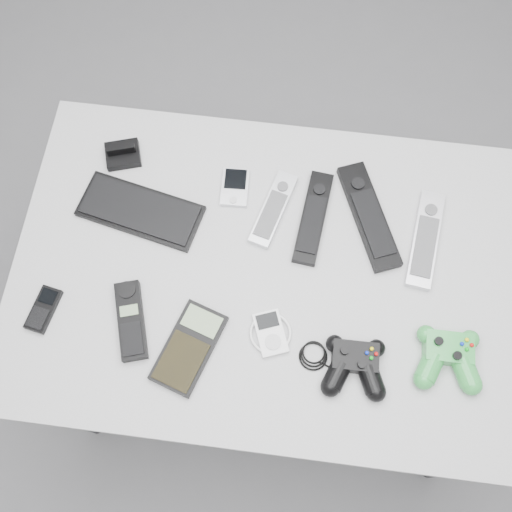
# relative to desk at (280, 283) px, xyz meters

# --- Properties ---
(floor) EXTENTS (3.50, 3.50, 0.00)m
(floor) POSITION_rel_desk_xyz_m (0.02, 0.05, -0.72)
(floor) COLOR slate
(floor) RESTS_ON ground
(desk) EXTENTS (1.18, 0.76, 0.79)m
(desk) POSITION_rel_desk_xyz_m (0.00, 0.00, 0.00)
(desk) COLOR #A8A8AB
(desk) RESTS_ON floor
(pda_keyboard) EXTENTS (0.29, 0.17, 0.02)m
(pda_keyboard) POSITION_rel_desk_xyz_m (-0.33, 0.11, 0.08)
(pda_keyboard) COLOR black
(pda_keyboard) RESTS_ON desk
(dock_bracket) EXTENTS (0.10, 0.09, 0.04)m
(dock_bracket) POSITION_rel_desk_xyz_m (-0.40, 0.24, 0.09)
(dock_bracket) COLOR black
(dock_bracket) RESTS_ON desk
(pda) EXTENTS (0.07, 0.10, 0.02)m
(pda) POSITION_rel_desk_xyz_m (-0.13, 0.19, 0.08)
(pda) COLOR silver
(pda) RESTS_ON desk
(remote_silver_a) EXTENTS (0.10, 0.20, 0.02)m
(remote_silver_a) POSITION_rel_desk_xyz_m (-0.03, 0.15, 0.08)
(remote_silver_a) COLOR silver
(remote_silver_a) RESTS_ON desk
(remote_black_a) EXTENTS (0.08, 0.23, 0.02)m
(remote_black_a) POSITION_rel_desk_xyz_m (0.06, 0.14, 0.08)
(remote_black_a) COLOR black
(remote_black_a) RESTS_ON desk
(remote_black_b) EXTENTS (0.16, 0.27, 0.03)m
(remote_black_b) POSITION_rel_desk_xyz_m (0.18, 0.16, 0.08)
(remote_black_b) COLOR black
(remote_black_b) RESTS_ON desk
(remote_silver_b) EXTENTS (0.08, 0.24, 0.02)m
(remote_silver_b) POSITION_rel_desk_xyz_m (0.31, 0.11, 0.08)
(remote_silver_b) COLOR silver
(remote_silver_b) RESTS_ON desk
(mobile_phone) EXTENTS (0.06, 0.11, 0.02)m
(mobile_phone) POSITION_rel_desk_xyz_m (-0.49, -0.15, 0.08)
(mobile_phone) COLOR black
(mobile_phone) RESTS_ON desk
(cordless_handset) EXTENTS (0.10, 0.18, 0.03)m
(cordless_handset) POSITION_rel_desk_xyz_m (-0.30, -0.15, 0.08)
(cordless_handset) COLOR black
(cordless_handset) RESTS_ON desk
(calculator) EXTENTS (0.15, 0.21, 0.02)m
(calculator) POSITION_rel_desk_xyz_m (-0.17, -0.19, 0.08)
(calculator) COLOR black
(calculator) RESTS_ON desk
(mp3_player) EXTENTS (0.12, 0.12, 0.02)m
(mp3_player) POSITION_rel_desk_xyz_m (-0.01, -0.14, 0.08)
(mp3_player) COLOR silver
(mp3_player) RESTS_ON desk
(controller_black) EXTENTS (0.23, 0.14, 0.04)m
(controller_black) POSITION_rel_desk_xyz_m (0.17, -0.18, 0.09)
(controller_black) COLOR black
(controller_black) RESTS_ON desk
(controller_green) EXTENTS (0.14, 0.15, 0.05)m
(controller_green) POSITION_rel_desk_xyz_m (0.36, -0.14, 0.09)
(controller_green) COLOR #23823C
(controller_green) RESTS_ON desk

